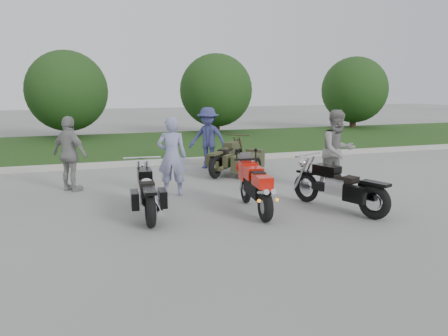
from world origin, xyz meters
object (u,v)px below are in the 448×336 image
object	(u,v)px
person_denim	(208,138)
person_back	(70,154)
person_stripe	(172,156)
sportbike_red	(256,186)
cruiser_right	(342,189)
cruiser_left	(147,194)
cruiser_sidecar	(239,161)
person_grey	(337,151)

from	to	relation	value
person_denim	person_back	bearing A→B (deg)	-117.79
person_stripe	person_denim	size ratio (longest dim) A/B	0.98
person_back	sportbike_red	bearing A→B (deg)	-172.97
cruiser_right	person_denim	bearing A→B (deg)	81.73
cruiser_left	cruiser_right	distance (m)	3.83
person_stripe	cruiser_sidecar	bearing A→B (deg)	-126.30
sportbike_red	cruiser_left	world-z (taller)	sportbike_red
sportbike_red	cruiser_right	xyz separation A→B (m)	(1.68, -0.44, -0.09)
cruiser_sidecar	person_back	size ratio (longest dim) A/B	1.14
person_grey	person_denim	world-z (taller)	person_grey
cruiser_right	person_back	size ratio (longest dim) A/B	1.21
sportbike_red	cruiser_left	size ratio (longest dim) A/B	0.87
person_back	person_grey	bearing A→B (deg)	-149.58
person_back	person_denim	bearing A→B (deg)	-107.68
cruiser_right	person_denim	distance (m)	5.37
person_denim	person_grey	bearing A→B (deg)	-21.99
cruiser_left	person_grey	world-z (taller)	person_grey
cruiser_left	cruiser_right	bearing A→B (deg)	-9.14
sportbike_red	person_grey	size ratio (longest dim) A/B	1.01
person_grey	person_denim	size ratio (longest dim) A/B	1.05
cruiser_sidecar	person_stripe	size ratio (longest dim) A/B	1.13
cruiser_left	person_back	xyz separation A→B (m)	(-1.41, 2.60, 0.45)
cruiser_right	cruiser_left	bearing A→B (deg)	145.39
cruiser_right	person_grey	xyz separation A→B (m)	(0.85, 1.56, 0.51)
person_denim	person_stripe	bearing A→B (deg)	-82.18
person_stripe	person_grey	world-z (taller)	person_grey
cruiser_sidecar	person_stripe	world-z (taller)	person_stripe
person_denim	person_back	distance (m)	4.25
sportbike_red	person_back	size ratio (longest dim) A/B	1.08
person_denim	person_back	world-z (taller)	person_denim
person_back	person_stripe	bearing A→B (deg)	-160.29
cruiser_left	cruiser_sidecar	size ratio (longest dim) A/B	1.09
sportbike_red	person_denim	distance (m)	4.79
cruiser_sidecar	person_stripe	distance (m)	2.84
sportbike_red	person_stripe	size ratio (longest dim) A/B	1.07
sportbike_red	person_back	bearing A→B (deg)	144.65
person_stripe	cruiser_left	bearing A→B (deg)	77.94
cruiser_left	cruiser_right	world-z (taller)	cruiser_right
cruiser_left	person_back	bearing A→B (deg)	121.72
cruiser_sidecar	cruiser_right	bearing A→B (deg)	-37.32
person_grey	person_back	distance (m)	6.28
sportbike_red	person_stripe	xyz separation A→B (m)	(-1.29, 1.82, 0.36)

